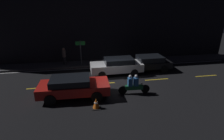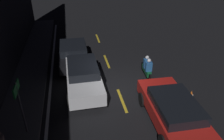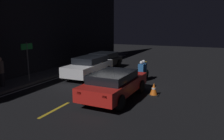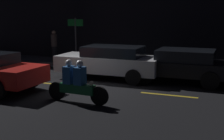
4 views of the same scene
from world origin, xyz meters
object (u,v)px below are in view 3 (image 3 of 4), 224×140
Objects in this scene: sedan_white at (89,66)px; pedestrian at (1,72)px; van_black at (103,60)px; traffic_cone_near at (154,89)px; taxi_red at (115,84)px; shop_sign at (27,54)px; motorcycle at (143,71)px.

sedan_white is 2.67× the size of pedestrian.
sedan_white is 1.10× the size of van_black.
van_black reaches higher than traffic_cone_near.
van_black is at bearing 46.44° from traffic_cone_near.
sedan_white reaches higher than taxi_red.
pedestrian is 0.70× the size of shop_sign.
motorcycle reaches higher than traffic_cone_near.
sedan_white is at bearing 7.41° from van_black.
taxi_red is at bearing 43.50° from sedan_white.
taxi_red is 6.64m from pedestrian.
pedestrian is 1.88m from shop_sign.
shop_sign reaches higher than van_black.
traffic_cone_near is (-5.28, -5.56, -0.43)m from van_black.
van_black is at bearing -173.33° from sedan_white.
shop_sign reaches higher than traffic_cone_near.
sedan_white reaches higher than traffic_cone_near.
shop_sign is (-6.05, 2.21, 1.09)m from van_black.
motorcycle is (-2.63, -4.16, -0.10)m from van_black.
motorcycle is at bearing -61.80° from shop_sign.
pedestrian reaches higher than sedan_white.
van_black is at bearing -18.90° from pedestrian.
traffic_cone_near is 7.95m from shop_sign.
sedan_white is 6.98× the size of traffic_cone_near.
shop_sign is at bearing -14.37° from pedestrian.
pedestrian is (-1.07, 6.54, 0.24)m from taxi_red.
shop_sign is at bearing 121.74° from motorcycle.
sedan_white is 1.86× the size of shop_sign.
van_black is 6.35× the size of traffic_cone_near.
sedan_white is at bearing -40.56° from shop_sign.
van_black is 8.12m from pedestrian.
taxi_red is 2.71× the size of pedestrian.
van_black is 2.42× the size of pedestrian.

